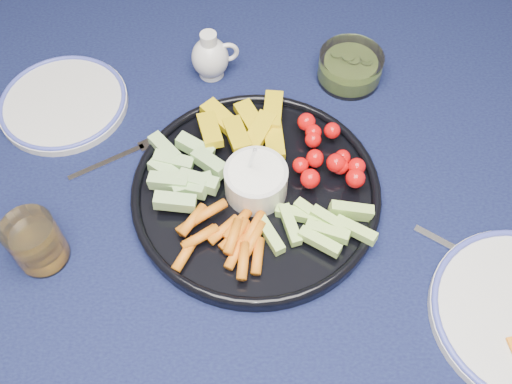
{
  "coord_description": "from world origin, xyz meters",
  "views": [
    {
      "loc": [
        0.08,
        -0.44,
        1.46
      ],
      "look_at": [
        0.08,
        0.01,
        0.76
      ],
      "focal_mm": 40.0,
      "sensor_mm": 36.0,
      "label": 1
    }
  ],
  "objects_px": {
    "creamer_pitcher": "(211,57)",
    "juice_tumbler": "(37,244)",
    "crudite_platter": "(254,189)",
    "side_plate_extra": "(63,103)",
    "dining_table": "(203,230)",
    "pickle_bowl": "(350,68)"
  },
  "relations": [
    {
      "from": "creamer_pitcher",
      "to": "juice_tumbler",
      "type": "height_order",
      "value": "creamer_pitcher"
    },
    {
      "from": "crudite_platter",
      "to": "side_plate_extra",
      "type": "bearing_deg",
      "value": 150.42
    },
    {
      "from": "dining_table",
      "to": "crudite_platter",
      "type": "height_order",
      "value": "crudite_platter"
    },
    {
      "from": "creamer_pitcher",
      "to": "juice_tumbler",
      "type": "xyz_separation_m",
      "value": [
        -0.22,
        -0.35,
        -0.0
      ]
    },
    {
      "from": "creamer_pitcher",
      "to": "side_plate_extra",
      "type": "height_order",
      "value": "creamer_pitcher"
    },
    {
      "from": "dining_table",
      "to": "side_plate_extra",
      "type": "height_order",
      "value": "side_plate_extra"
    },
    {
      "from": "creamer_pitcher",
      "to": "juice_tumbler",
      "type": "relative_size",
      "value": 1.06
    },
    {
      "from": "dining_table",
      "to": "juice_tumbler",
      "type": "height_order",
      "value": "juice_tumbler"
    },
    {
      "from": "dining_table",
      "to": "pickle_bowl",
      "type": "distance_m",
      "value": 0.36
    },
    {
      "from": "juice_tumbler",
      "to": "creamer_pitcher",
      "type": "bearing_deg",
      "value": 57.95
    },
    {
      "from": "pickle_bowl",
      "to": "side_plate_extra",
      "type": "xyz_separation_m",
      "value": [
        -0.47,
        -0.06,
        -0.01
      ]
    },
    {
      "from": "dining_table",
      "to": "pickle_bowl",
      "type": "xyz_separation_m",
      "value": [
        0.24,
        0.25,
        0.11
      ]
    },
    {
      "from": "dining_table",
      "to": "creamer_pitcher",
      "type": "relative_size",
      "value": 19.22
    },
    {
      "from": "dining_table",
      "to": "juice_tumbler",
      "type": "xyz_separation_m",
      "value": [
        -0.21,
        -0.09,
        0.12
      ]
    },
    {
      "from": "pickle_bowl",
      "to": "juice_tumbler",
      "type": "relative_size",
      "value": 1.3
    },
    {
      "from": "dining_table",
      "to": "creamer_pitcher",
      "type": "bearing_deg",
      "value": 87.72
    },
    {
      "from": "juice_tumbler",
      "to": "side_plate_extra",
      "type": "bearing_deg",
      "value": 94.63
    },
    {
      "from": "crudite_platter",
      "to": "side_plate_extra",
      "type": "relative_size",
      "value": 1.75
    },
    {
      "from": "crudite_platter",
      "to": "juice_tumbler",
      "type": "distance_m",
      "value": 0.31
    },
    {
      "from": "pickle_bowl",
      "to": "crudite_platter",
      "type": "bearing_deg",
      "value": -123.82
    },
    {
      "from": "dining_table",
      "to": "creamer_pitcher",
      "type": "xyz_separation_m",
      "value": [
        0.01,
        0.26,
        0.13
      ]
    },
    {
      "from": "creamer_pitcher",
      "to": "side_plate_extra",
      "type": "distance_m",
      "value": 0.25
    }
  ]
}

